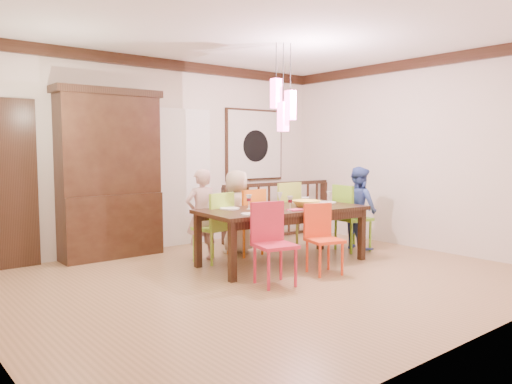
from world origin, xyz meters
TOP-DOWN VIEW (x-y plane):
  - floor at (0.00, 0.00)m, footprint 6.00×6.00m
  - ceiling at (0.00, 0.00)m, footprint 6.00×6.00m
  - wall_back at (0.00, 2.50)m, footprint 6.00×0.00m
  - wall_right at (3.00, 0.00)m, footprint 0.00×5.00m
  - crown_molding at (0.00, 0.00)m, footprint 6.00×5.00m
  - white_doorway at (0.35, 2.46)m, footprint 0.97×0.05m
  - painting at (1.80, 2.46)m, footprint 1.25×0.06m
  - pendant_cluster at (0.67, 0.46)m, footprint 0.27×0.21m
  - dining_table at (0.67, 0.46)m, footprint 2.33×1.22m
  - chair_far_left at (-0.01, 1.13)m, footprint 0.49×0.49m
  - chair_far_mid at (0.62, 1.22)m, footprint 0.46×0.46m
  - chair_far_right at (1.33, 1.26)m, footprint 0.48×0.48m
  - chair_near_left at (-0.11, -0.28)m, footprint 0.50×0.50m
  - chair_near_mid at (0.70, -0.28)m, footprint 0.47×0.47m
  - chair_end_right at (2.06, 0.43)m, footprint 0.52×0.52m
  - china_hutch at (-0.95, 2.30)m, footprint 1.50×0.46m
  - balustrade at (1.93, 1.95)m, footprint 2.27×0.21m
  - person_far_left at (-0.08, 1.30)m, footprint 0.49×0.35m
  - person_far_mid at (0.58, 1.37)m, footprint 0.62×0.42m
  - person_end_right at (2.23, 0.45)m, footprint 0.63×0.72m
  - serving_bowl at (1.01, 0.36)m, footprint 0.41×0.41m
  - small_bowl at (0.38, 0.48)m, footprint 0.24×0.24m
  - cup_left at (0.27, 0.35)m, footprint 0.14×0.14m
  - cup_right at (1.19, 0.57)m, footprint 0.14×0.14m
  - plate_far_left at (0.04, 0.79)m, footprint 0.26×0.26m
  - plate_far_mid at (0.60, 0.78)m, footprint 0.26×0.26m
  - plate_far_right at (1.29, 0.77)m, footprint 0.26×0.26m
  - plate_near_left at (-0.09, 0.18)m, footprint 0.26×0.26m
  - plate_near_mid at (1.08, 0.16)m, footprint 0.26×0.26m
  - plate_end_right at (1.57, 0.50)m, footprint 0.26×0.26m
  - wine_glass_a at (0.22, 0.62)m, footprint 0.08×0.08m
  - wine_glass_b at (0.79, 0.65)m, footprint 0.08×0.08m
  - wine_glass_c at (0.51, 0.15)m, footprint 0.08×0.08m
  - wine_glass_d at (1.40, 0.31)m, footprint 0.08×0.08m
  - napkin at (0.60, 0.15)m, footprint 0.18×0.14m

SIDE VIEW (x-z plane):
  - floor at x=0.00m, z-range 0.00..0.00m
  - chair_near_mid at x=0.70m, z-range 0.06..0.92m
  - balustrade at x=1.93m, z-range 0.02..0.98m
  - chair_near_left at x=-0.11m, z-range 0.07..1.00m
  - chair_far_left at x=-0.01m, z-range 0.07..1.02m
  - chair_far_mid at x=0.62m, z-range 0.07..1.03m
  - chair_end_right at x=2.06m, z-range 0.07..1.07m
  - chair_far_right at x=1.33m, z-range 0.07..1.10m
  - person_far_mid at x=0.58m, z-range 0.00..1.23m
  - person_far_left at x=-0.08m, z-range 0.00..1.26m
  - person_end_right at x=2.23m, z-range 0.00..1.26m
  - dining_table at x=0.67m, z-range 0.30..1.05m
  - plate_far_left at x=0.04m, z-range 0.75..0.76m
  - plate_far_mid at x=0.60m, z-range 0.75..0.76m
  - plate_far_right at x=1.29m, z-range 0.75..0.76m
  - plate_near_left at x=-0.09m, z-range 0.75..0.76m
  - plate_near_mid at x=1.08m, z-range 0.75..0.76m
  - plate_end_right at x=1.57m, z-range 0.75..0.76m
  - napkin at x=0.60m, z-range 0.75..0.76m
  - small_bowl at x=0.38m, z-range 0.75..0.81m
  - serving_bowl at x=1.01m, z-range 0.75..0.84m
  - cup_left at x=0.27m, z-range 0.75..0.85m
  - cup_right at x=1.19m, z-range 0.75..0.85m
  - wine_glass_a at x=0.22m, z-range 0.75..0.94m
  - wine_glass_b at x=0.79m, z-range 0.75..0.94m
  - wine_glass_c at x=0.51m, z-range 0.75..0.94m
  - wine_glass_d at x=1.40m, z-range 0.75..0.94m
  - white_doorway at x=0.35m, z-range -0.06..2.16m
  - china_hutch at x=-0.95m, z-range 0.00..2.37m
  - wall_back at x=0.00m, z-range -1.55..4.45m
  - wall_right at x=3.00m, z-range -1.05..3.95m
  - painting at x=1.80m, z-range 0.97..2.22m
  - pendant_cluster at x=0.67m, z-range 1.54..2.68m
  - crown_molding at x=0.00m, z-range 2.74..2.90m
  - ceiling at x=0.00m, z-range 2.90..2.90m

